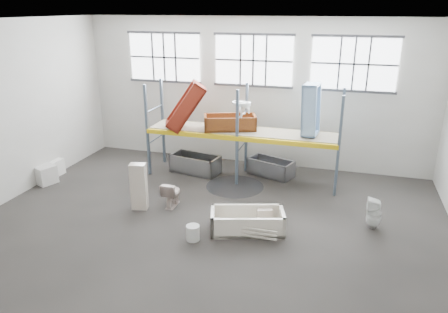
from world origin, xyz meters
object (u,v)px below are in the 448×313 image
at_px(toilet_white, 374,213).
at_px(bucket, 193,233).
at_px(steel_tub_right, 271,167).
at_px(cistern_tall, 139,187).
at_px(rust_tub_flat, 230,122).
at_px(blue_tub_upright, 311,110).
at_px(steel_tub_left, 195,164).
at_px(bathtub_beige, 247,221).
at_px(carton_near, 44,174).
at_px(toilet_beige, 172,193).

bearing_deg(toilet_white, bucket, -66.82).
bearing_deg(bucket, steel_tub_right, 77.40).
bearing_deg(cistern_tall, rust_tub_flat, 47.38).
distance_m(steel_tub_right, blue_tub_upright, 2.48).
bearing_deg(toilet_white, steel_tub_right, -132.17).
height_order(steel_tub_left, rust_tub_flat, rust_tub_flat).
bearing_deg(blue_tub_upright, steel_tub_right, 161.26).
bearing_deg(steel_tub_left, steel_tub_right, 10.27).
relative_size(toilet_white, bucket, 2.13).
height_order(bathtub_beige, blue_tub_upright, blue_tub_upright).
xyz_separation_m(steel_tub_right, carton_near, (-6.76, -2.66, 0.01)).
distance_m(cistern_tall, bucket, 2.35).
relative_size(toilet_beige, bucket, 1.93).
bearing_deg(bucket, cistern_tall, 149.81).
relative_size(bathtub_beige, bucket, 4.80).
xyz_separation_m(toilet_white, steel_tub_right, (-3.13, 2.77, -0.13)).
bearing_deg(toilet_white, rust_tub_flat, -118.47).
xyz_separation_m(toilet_white, blue_tub_upright, (-1.92, 2.36, 1.99)).
height_order(toilet_white, carton_near, toilet_white).
xyz_separation_m(steel_tub_right, bucket, (-1.03, -4.60, -0.08)).
bearing_deg(bathtub_beige, cistern_tall, 156.92).
distance_m(toilet_beige, rust_tub_flat, 3.12).
height_order(steel_tub_left, blue_tub_upright, blue_tub_upright).
bearing_deg(bathtub_beige, steel_tub_right, 75.17).
relative_size(bathtub_beige, steel_tub_left, 1.12).
height_order(blue_tub_upright, bucket, blue_tub_upright).
height_order(bathtub_beige, toilet_beige, toilet_beige).
bearing_deg(carton_near, bucket, -18.66).
height_order(rust_tub_flat, bucket, rust_tub_flat).
distance_m(bathtub_beige, steel_tub_right, 3.80).
relative_size(bathtub_beige, cistern_tall, 1.38).
xyz_separation_m(toilet_beige, toilet_white, (5.36, 0.26, 0.04)).
relative_size(toilet_white, carton_near, 1.21).
xyz_separation_m(cistern_tall, steel_tub_right, (3.02, 3.44, -0.39)).
bearing_deg(toilet_white, toilet_beige, -87.86).
height_order(toilet_white, blue_tub_upright, blue_tub_upright).
bearing_deg(steel_tub_right, toilet_white, -41.54).
relative_size(cistern_tall, blue_tub_upright, 0.85).
bearing_deg(steel_tub_left, carton_near, -152.63).
height_order(cistern_tall, steel_tub_right, cistern_tall).
xyz_separation_m(rust_tub_flat, carton_near, (-5.47, -2.23, -1.53)).
distance_m(steel_tub_right, bucket, 4.72).
relative_size(bathtub_beige, toilet_white, 2.25).
distance_m(bucket, carton_near, 6.05).
bearing_deg(carton_near, toilet_beige, -4.59).
xyz_separation_m(bathtub_beige, carton_near, (-6.88, 1.14, 0.02)).
xyz_separation_m(toilet_beige, carton_near, (-4.52, 0.36, -0.08)).
bearing_deg(rust_tub_flat, bucket, -86.45).
height_order(toilet_white, steel_tub_left, toilet_white).
distance_m(toilet_beige, toilet_white, 5.37).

